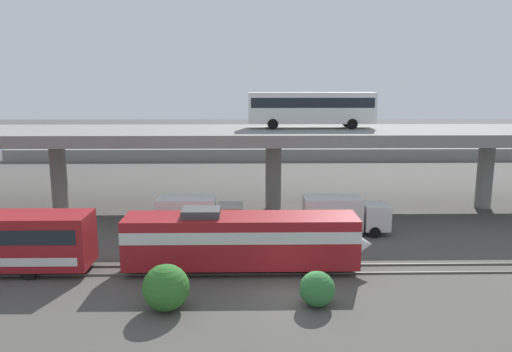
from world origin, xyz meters
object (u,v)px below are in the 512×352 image
(transit_bus_on_overpass, at_px, (311,107))
(parked_car_3, at_px, (112,138))
(parked_car_0, at_px, (174,139))
(service_truck_west, at_px, (198,215))
(parked_car_1, at_px, (378,138))
(train_locomotive, at_px, (253,238))
(parked_car_2, at_px, (201,139))
(service_truck_east, at_px, (343,214))

(transit_bus_on_overpass, height_order, parked_car_3, transit_bus_on_overpass)
(parked_car_0, xyz_separation_m, parked_car_3, (-10.48, 1.17, -0.00))
(service_truck_west, height_order, parked_car_1, parked_car_1)
(service_truck_west, relative_size, parked_car_1, 1.50)
(parked_car_1, bearing_deg, train_locomotive, -112.43)
(parked_car_0, bearing_deg, parked_car_1, -179.75)
(train_locomotive, height_order, parked_car_2, train_locomotive)
(train_locomotive, xyz_separation_m, transit_bus_on_overpass, (5.79, 17.03, 7.52))
(service_truck_east, xyz_separation_m, parked_car_1, (14.10, 44.13, 0.93))
(service_truck_west, distance_m, service_truck_east, 11.67)
(transit_bus_on_overpass, bearing_deg, parked_car_3, 128.77)
(parked_car_3, bearing_deg, train_locomotive, -66.46)
(parked_car_1, bearing_deg, transit_bus_on_overpass, -114.16)
(parked_car_3, bearing_deg, transit_bus_on_overpass, -51.23)
(parked_car_2, bearing_deg, parked_car_1, -0.37)
(service_truck_west, bearing_deg, transit_bus_on_overpass, 42.38)
(parked_car_1, relative_size, parked_car_2, 1.11)
(transit_bus_on_overpass, height_order, parked_car_1, transit_bus_on_overpass)
(parked_car_0, height_order, parked_car_2, same)
(service_truck_east, bearing_deg, service_truck_west, 180.00)
(train_locomotive, bearing_deg, service_truck_west, 119.00)
(transit_bus_on_overpass, xyz_separation_m, parked_car_1, (15.66, 34.91, -7.14))
(service_truck_west, xyz_separation_m, parked_car_2, (-3.78, 44.32, 0.93))
(service_truck_east, distance_m, parked_car_0, 48.30)
(service_truck_east, height_order, parked_car_1, parked_car_1)
(train_locomotive, bearing_deg, parked_car_0, 103.66)
(parked_car_0, bearing_deg, parked_car_3, -6.36)
(parked_car_0, relative_size, parked_car_3, 1.02)
(service_truck_west, xyz_separation_m, parked_car_0, (-8.26, 43.98, 0.93))
(parked_car_0, relative_size, parked_car_2, 1.03)
(parked_car_2, bearing_deg, train_locomotive, -81.16)
(train_locomotive, height_order, service_truck_east, train_locomotive)
(transit_bus_on_overpass, relative_size, parked_car_0, 2.84)
(transit_bus_on_overpass, relative_size, parked_car_3, 2.90)
(service_truck_east, bearing_deg, parked_car_3, 123.96)
(parked_car_0, bearing_deg, train_locomotive, 103.66)
(parked_car_1, height_order, parked_car_3, same)
(transit_bus_on_overpass, xyz_separation_m, service_truck_west, (-10.11, -9.23, -8.08))
(train_locomotive, height_order, parked_car_3, train_locomotive)
(parked_car_3, bearing_deg, service_truck_west, -67.46)
(parked_car_3, bearing_deg, parked_car_1, -1.31)
(train_locomotive, bearing_deg, parked_car_2, 98.84)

